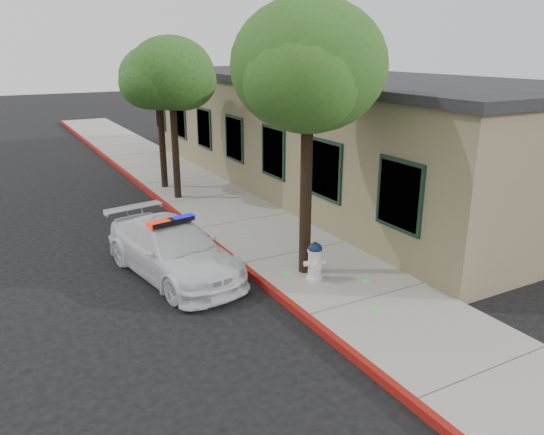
{
  "coord_description": "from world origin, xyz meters",
  "views": [
    {
      "loc": [
        -5.03,
        -7.82,
        5.19
      ],
      "look_at": [
        0.88,
        2.93,
        1.22
      ],
      "focal_mm": 34.81,
      "sensor_mm": 36.0,
      "label": 1
    }
  ],
  "objects": [
    {
      "name": "sidewalk",
      "position": [
        1.6,
        3.0,
        0.07
      ],
      "size": [
        3.2,
        60.0,
        0.15
      ],
      "primitive_type": "cube",
      "color": "#9C9A8E",
      "rests_on": "ground"
    },
    {
      "name": "ground",
      "position": [
        0.0,
        0.0,
        0.0
      ],
      "size": [
        120.0,
        120.0,
        0.0
      ],
      "primitive_type": "plane",
      "color": "black",
      "rests_on": "ground"
    },
    {
      "name": "street_tree_near",
      "position": [
        1.18,
        1.86,
        4.69
      ],
      "size": [
        3.36,
        3.35,
        6.09
      ],
      "rotation": [
        0.0,
        0.0,
        0.2
      ],
      "color": "black",
      "rests_on": "sidewalk"
    },
    {
      "name": "clapboard_building",
      "position": [
        6.69,
        9.0,
        2.13
      ],
      "size": [
        7.3,
        20.89,
        4.24
      ],
      "color": "#8B785B",
      "rests_on": "ground"
    },
    {
      "name": "fire_hydrant",
      "position": [
        1.13,
        1.36,
        0.6
      ],
      "size": [
        0.52,
        0.45,
        0.9
      ],
      "rotation": [
        0.0,
        0.0,
        -0.3
      ],
      "color": "white",
      "rests_on": "sidewalk"
    },
    {
      "name": "police_car",
      "position": [
        -1.49,
        3.47,
        0.65
      ],
      "size": [
        2.56,
        4.69,
        1.41
      ],
      "rotation": [
        0.0,
        0.0,
        0.18
      ],
      "color": "white",
      "rests_on": "ground"
    },
    {
      "name": "street_tree_far",
      "position": [
        0.79,
        11.11,
        4.06
      ],
      "size": [
        2.99,
        2.75,
        5.2
      ],
      "rotation": [
        0.0,
        0.0,
        -0.31
      ],
      "color": "black",
      "rests_on": "sidewalk"
    },
    {
      "name": "street_tree_mid",
      "position": [
        0.72,
        9.51,
        4.25
      ],
      "size": [
        3.09,
        2.85,
        5.44
      ],
      "rotation": [
        0.0,
        0.0,
        -0.3
      ],
      "color": "black",
      "rests_on": "sidewalk"
    },
    {
      "name": "red_curb",
      "position": [
        0.06,
        3.0,
        0.08
      ],
      "size": [
        0.14,
        60.0,
        0.16
      ],
      "primitive_type": "cube",
      "color": "maroon",
      "rests_on": "ground"
    }
  ]
}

